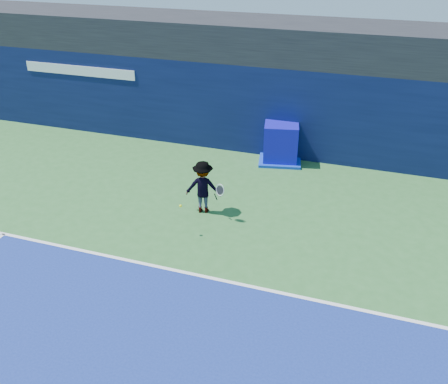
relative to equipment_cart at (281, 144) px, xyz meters
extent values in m
plane|color=#2E652D|center=(-0.61, -9.75, -0.60)|extent=(80.00, 80.00, 0.00)
cube|color=white|center=(-0.61, -6.75, -0.59)|extent=(24.00, 0.10, 0.01)
cube|color=black|center=(-0.61, 1.75, 3.00)|extent=(36.00, 3.00, 1.20)
cube|color=#091136|center=(-0.61, 0.75, 0.90)|extent=(36.00, 1.00, 3.00)
cube|color=white|center=(-7.61, 0.24, 1.75)|extent=(4.50, 0.04, 0.35)
cube|color=#120CAA|center=(0.00, 0.00, 0.06)|extent=(1.30, 1.30, 1.31)
cube|color=#0C2DAF|center=(0.00, 0.00, -0.55)|extent=(1.62, 1.62, 0.09)
imported|color=silver|center=(-1.22, -4.00, 0.14)|extent=(1.06, 0.75, 1.48)
cylinder|color=black|center=(-0.77, -4.25, 0.05)|extent=(0.07, 0.13, 0.23)
torus|color=silver|center=(-0.63, -4.30, 0.30)|extent=(0.27, 0.15, 0.27)
cylinder|color=black|center=(-0.63, -4.30, 0.30)|extent=(0.23, 0.12, 0.22)
sphere|color=#D0DB18|center=(-1.31, -5.30, 0.24)|extent=(0.07, 0.07, 0.07)
camera|label=1|loc=(3.16, -15.09, 6.29)|focal=40.00mm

